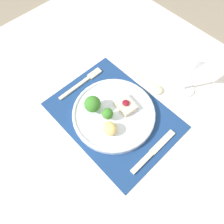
{
  "coord_description": "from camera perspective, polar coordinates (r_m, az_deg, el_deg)",
  "views": [
    {
      "loc": [
        0.25,
        -0.24,
        1.39
      ],
      "look_at": [
        -0.0,
        -0.0,
        0.75
      ],
      "focal_mm": 35.0,
      "sensor_mm": 36.0,
      "label": 1
    }
  ],
  "objects": [
    {
      "name": "dinner_plate",
      "position": [
        0.73,
        -0.25,
        -0.22
      ],
      "size": [
        0.28,
        0.28,
        0.08
      ],
      "color": "silver",
      "rests_on": "placemat"
    },
    {
      "name": "spoon",
      "position": [
        0.82,
        10.37,
        6.79
      ],
      "size": [
        0.18,
        0.04,
        0.01
      ],
      "rotation": [
        0.0,
        0.0,
        0.01
      ],
      "color": "beige",
      "rests_on": "dining_table"
    },
    {
      "name": "dining_table",
      "position": [
        0.82,
        0.42,
        -3.53
      ],
      "size": [
        1.33,
        1.13,
        0.73
      ],
      "color": "white",
      "rests_on": "ground_plane"
    },
    {
      "name": "fork",
      "position": [
        0.83,
        -7.42,
        7.92
      ],
      "size": [
        0.02,
        0.19,
        0.01
      ],
      "rotation": [
        0.0,
        0.0,
        -0.01
      ],
      "color": "beige",
      "rests_on": "placemat"
    },
    {
      "name": "knife",
      "position": [
        0.7,
        10.02,
        -10.74
      ],
      "size": [
        0.02,
        0.19,
        0.01
      ],
      "rotation": [
        0.0,
        0.0,
        -0.04
      ],
      "color": "beige",
      "rests_on": "placemat"
    },
    {
      "name": "wine_glass_near",
      "position": [
        0.74,
        21.12,
        11.66
      ],
      "size": [
        0.08,
        0.08,
        0.19
      ],
      "color": "white",
      "rests_on": "dining_table"
    },
    {
      "name": "placemat",
      "position": [
        0.75,
        0.46,
        -0.85
      ],
      "size": [
        0.42,
        0.31,
        0.0
      ],
      "primitive_type": "cube",
      "color": "navy",
      "rests_on": "dining_table"
    },
    {
      "name": "ground_plane",
      "position": [
        1.43,
        0.25,
        -14.53
      ],
      "size": [
        8.0,
        8.0,
        0.0
      ],
      "primitive_type": "plane",
      "color": "gray"
    }
  ]
}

